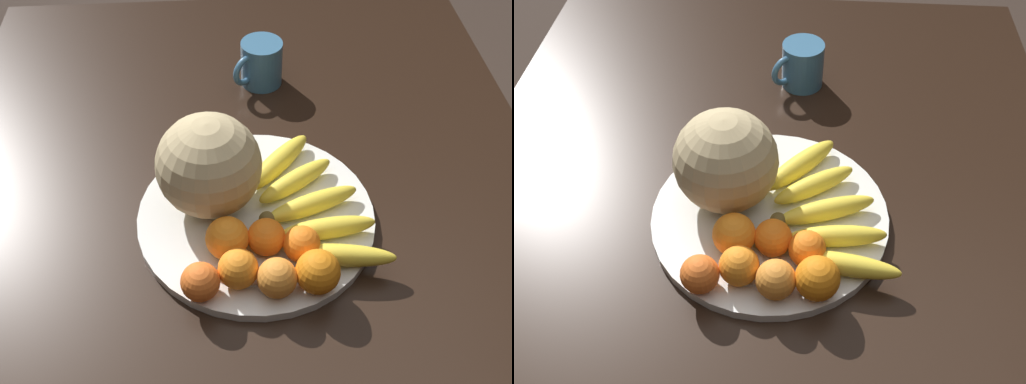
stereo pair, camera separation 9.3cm
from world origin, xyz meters
TOP-DOWN VIEW (x-y plane):
  - kitchen_table at (0.00, 0.00)m, footprint 1.33×1.07m
  - fruit_bowl at (0.05, 0.01)m, footprint 0.38×0.38m
  - melon at (0.02, -0.06)m, footprint 0.17×0.17m
  - banana_bunch at (0.05, 0.10)m, footprint 0.31×0.23m
  - orange_front_left at (0.20, 0.09)m, footprint 0.07×0.07m
  - orange_front_right at (0.18, -0.02)m, footprint 0.06×0.06m
  - orange_mid_center at (0.20, 0.03)m, footprint 0.06×0.06m
  - orange_back_left at (0.13, -0.04)m, footprint 0.07×0.07m
  - orange_back_right at (0.12, 0.02)m, footprint 0.06×0.06m
  - orange_top_small at (0.14, 0.07)m, footprint 0.06×0.06m
  - orange_side_extra at (0.20, -0.08)m, footprint 0.06×0.06m
  - produce_tag at (0.15, -0.01)m, footprint 0.10×0.04m
  - ceramic_mug at (-0.32, 0.05)m, footprint 0.10×0.10m

SIDE VIEW (x-z plane):
  - kitchen_table at x=0.00m, z-range 0.29..1.05m
  - fruit_bowl at x=0.05m, z-range 0.76..0.78m
  - produce_tag at x=0.15m, z-range 0.78..0.78m
  - banana_bunch at x=0.05m, z-range 0.78..0.82m
  - orange_top_small at x=0.14m, z-range 0.78..0.84m
  - orange_side_extra at x=0.20m, z-range 0.78..0.84m
  - orange_back_right at x=0.12m, z-range 0.78..0.84m
  - orange_mid_center at x=0.20m, z-range 0.78..0.84m
  - ceramic_mug at x=-0.32m, z-range 0.76..0.86m
  - orange_front_right at x=0.18m, z-range 0.78..0.84m
  - orange_front_left at x=0.20m, z-range 0.78..0.85m
  - orange_back_left at x=0.13m, z-range 0.78..0.85m
  - melon at x=0.02m, z-range 0.78..0.95m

